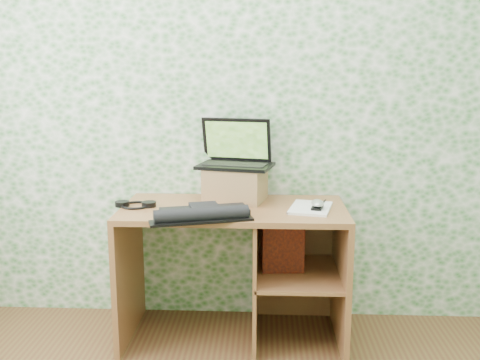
# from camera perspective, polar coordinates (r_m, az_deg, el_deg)

# --- Properties ---
(wall_back) EXTENTS (3.50, 0.00, 3.50)m
(wall_back) POSITION_cam_1_polar(r_m,az_deg,el_deg) (3.09, -0.37, 8.50)
(wall_back) COLOR white
(wall_back) RESTS_ON ground
(desk) EXTENTS (1.20, 0.60, 0.75)m
(desk) POSITION_cam_1_polar(r_m,az_deg,el_deg) (2.97, 0.88, -7.80)
(desk) COLOR brown
(desk) RESTS_ON floor
(riser) EXTENTS (0.37, 0.33, 0.19)m
(riser) POSITION_cam_1_polar(r_m,az_deg,el_deg) (2.98, -0.49, -0.44)
(riser) COLOR olive
(riser) RESTS_ON desk
(laptop) EXTENTS (0.45, 0.36, 0.27)m
(laptop) POSITION_cam_1_polar(r_m,az_deg,el_deg) (3.00, -0.45, 2.66)
(laptop) COLOR black
(laptop) RESTS_ON riser
(keyboard) EXTENTS (0.51, 0.38, 0.07)m
(keyboard) POSITION_cam_1_polar(r_m,az_deg,el_deg) (2.65, -3.95, -3.56)
(keyboard) COLOR black
(keyboard) RESTS_ON desk
(headphones) EXTENTS (0.22, 0.16, 0.03)m
(headphones) POSITION_cam_1_polar(r_m,az_deg,el_deg) (2.93, -11.08, -2.60)
(headphones) COLOR black
(headphones) RESTS_ON desk
(notepad) EXTENTS (0.26, 0.33, 0.01)m
(notepad) POSITION_cam_1_polar(r_m,az_deg,el_deg) (2.84, 7.53, -2.97)
(notepad) COLOR silver
(notepad) RESTS_ON desk
(mouse) EXTENTS (0.09, 0.12, 0.04)m
(mouse) POSITION_cam_1_polar(r_m,az_deg,el_deg) (2.80, 8.25, -2.69)
(mouse) COLOR #B9B9BB
(mouse) RESTS_ON notepad
(pen) EXTENTS (0.05, 0.12, 0.01)m
(pen) POSITION_cam_1_polar(r_m,az_deg,el_deg) (2.92, 8.85, -2.38)
(pen) COLOR black
(pen) RESTS_ON notepad
(red_box) EXTENTS (0.23, 0.09, 0.27)m
(red_box) POSITION_cam_1_polar(r_m,az_deg,el_deg) (2.93, 4.61, -7.20)
(red_box) COLOR maroon
(red_box) RESTS_ON desk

